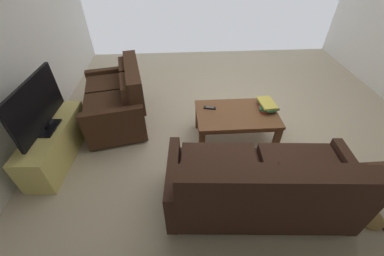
{
  "coord_description": "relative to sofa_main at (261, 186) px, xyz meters",
  "views": [
    {
      "loc": [
        0.81,
        2.59,
        2.28
      ],
      "look_at": [
        0.69,
        0.71,
        0.67
      ],
      "focal_mm": 22.32,
      "sensor_mm": 36.0,
      "label": 1
    }
  ],
  "objects": [
    {
      "name": "coffee_table",
      "position": [
        0.01,
        -1.09,
        -0.01
      ],
      "size": [
        1.04,
        0.65,
        0.44
      ],
      "color": "brown",
      "rests_on": "ground"
    },
    {
      "name": "book_stack",
      "position": [
        -0.4,
        -1.16,
        0.11
      ],
      "size": [
        0.25,
        0.32,
        0.1
      ],
      "color": "#C63833",
      "rests_on": "coffee_table"
    },
    {
      "name": "ground_plane",
      "position": [
        -0.06,
        -1.26,
        -0.39
      ],
      "size": [
        5.52,
        5.68,
        0.01
      ],
      "primitive_type": "cube",
      "color": "beige"
    },
    {
      "name": "tv_stand",
      "position": [
        2.29,
        -0.89,
        -0.15
      ],
      "size": [
        0.44,
        1.19,
        0.47
      ],
      "color": "#D8C666",
      "rests_on": "ground"
    },
    {
      "name": "loveseat_near",
      "position": [
        1.62,
        -1.61,
        -0.01
      ],
      "size": [
        1.0,
        1.36,
        0.87
      ],
      "color": "black",
      "rests_on": "ground"
    },
    {
      "name": "tv_remote",
      "position": [
        0.35,
        -1.21,
        0.07
      ],
      "size": [
        0.17,
        0.08,
        0.02
      ],
      "color": "black",
      "rests_on": "coffee_table"
    },
    {
      "name": "end_table",
      "position": [
        -1.02,
        0.13,
        0.06
      ],
      "size": [
        0.45,
        0.45,
        0.54
      ],
      "color": "#472D1C",
      "rests_on": "ground"
    },
    {
      "name": "flat_tv",
      "position": [
        2.29,
        -0.89,
        0.4
      ],
      "size": [
        0.22,
        0.95,
        0.61
      ],
      "color": "black",
      "rests_on": "tv_stand"
    },
    {
      "name": "sofa_main",
      "position": [
        0.0,
        0.0,
        0.0
      ],
      "size": [
        1.84,
        0.92,
        0.89
      ],
      "color": "black",
      "rests_on": "ground"
    }
  ]
}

